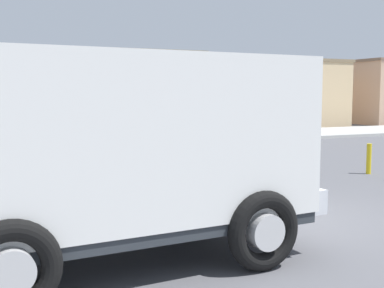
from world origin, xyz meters
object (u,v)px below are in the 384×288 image
Objects in this scene: car_white_mid at (99,136)px; bollard_far at (369,159)px; cyclist at (276,161)px; truck_foreground at (118,145)px; pedestrian_near_kerb at (214,129)px; traffic_light_pole at (221,108)px.

car_white_mid reaches higher than bollard_far.
cyclist is 1.91× the size of bollard_far.
pedestrian_near_kerb is (7.45, 12.21, -0.82)m from truck_foreground.
traffic_light_pole is at bearing 42.19° from truck_foreground.
truck_foreground is 3.44× the size of pedestrian_near_kerb.
cyclist is 0.54× the size of traffic_light_pole.
car_white_mid is (-2.09, 8.58, -0.05)m from cyclist.
truck_foreground reaches higher than pedestrian_near_kerb.
traffic_light_pole reaches higher than truck_foreground.
truck_foreground is 5.20m from cyclist.
car_white_mid is at bearing 78.58° from truck_foreground.
traffic_light_pole is 10.58m from pedestrian_near_kerb.
pedestrian_near_kerb is at bearing 10.12° from car_white_mid.
car_white_mid is 4.72× the size of bollard_far.
bollard_far is at bearing -46.47° from car_white_mid.
truck_foreground is at bearing -152.96° from bollard_far.
car_white_mid is at bearing 103.67° from cyclist.
traffic_light_pole reaches higher than car_white_mid.
traffic_light_pole is 1.98× the size of pedestrian_near_kerb.
bollard_far is (1.30, -7.74, -0.40)m from pedestrian_near_kerb.
truck_foreground is at bearing -101.42° from car_white_mid.
truck_foreground is 6.19× the size of bollard_far.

